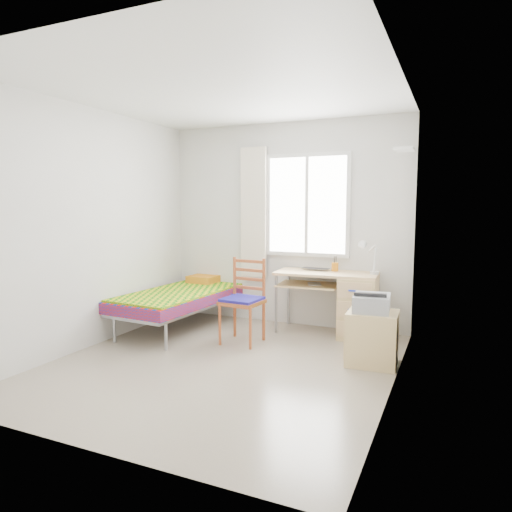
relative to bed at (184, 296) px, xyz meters
The scene contains 17 objects.
floor 1.57m from the bed, 43.14° to the right, with size 3.50×3.50×0.00m, color #BCAD93.
ceiling 2.68m from the bed, 43.14° to the right, with size 3.50×3.50×0.00m, color white.
wall_back 1.60m from the bed, 32.68° to the left, with size 3.20×3.20×0.00m, color silver.
wall_left 1.46m from the bed, 115.32° to the right, with size 3.50×3.50×0.00m, color silver.
wall_right 3.04m from the bed, 20.98° to the right, with size 3.50×3.50×0.00m, color silver.
window 1.95m from the bed, 26.03° to the left, with size 1.10×0.04×1.30m.
curtain 1.41m from the bed, 42.96° to the left, with size 0.35×0.05×1.70m, color #F4E7C9.
floating_shelf 3.15m from the bed, ahead, with size 0.20×0.32×0.03m, color white.
bed is the anchor object (origin of this frame).
desk 2.11m from the bed, 11.88° to the left, with size 1.23×0.63×0.75m.
chair 1.04m from the bed, 15.60° to the right, with size 0.45×0.45×0.96m.
cabinet 2.49m from the bed, 10.36° to the right, with size 0.51×0.45×0.52m.
printer 2.47m from the bed, ahead, with size 0.38×0.43×0.17m.
laptop 1.69m from the bed, 17.27° to the left, with size 0.34×0.22×0.03m, color black.
pen_cup 1.94m from the bed, 16.95° to the left, with size 0.08×0.08×0.10m, color orange.
task_lamp 2.35m from the bed, ahead, with size 0.22×0.32×0.40m.
book 1.59m from the bed, 15.53° to the left, with size 0.16×0.22×0.02m, color gray.
Camera 1 is at (2.05, -3.83, 1.55)m, focal length 32.00 mm.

